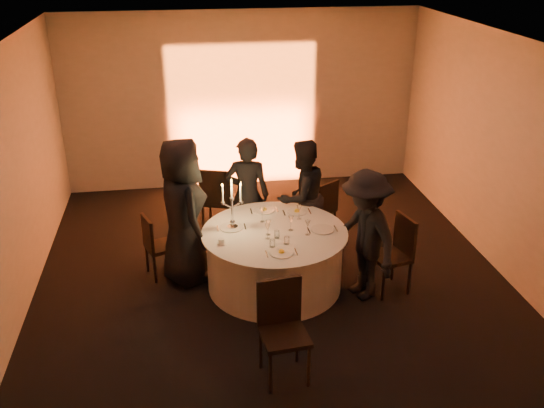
{
  "coord_description": "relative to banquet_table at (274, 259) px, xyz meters",
  "views": [
    {
      "loc": [
        -1.06,
        -6.54,
        4.13
      ],
      "look_at": [
        0.0,
        0.2,
        1.05
      ],
      "focal_mm": 40.0,
      "sensor_mm": 36.0,
      "label": 1
    }
  ],
  "objects": [
    {
      "name": "chair_right",
      "position": [
        1.47,
        -0.3,
        0.17
      ],
      "size": [
        0.52,
        0.52,
        0.98
      ],
      "rotation": [
        0.0,
        0.0,
        -1.34
      ],
      "color": "black",
      "rests_on": "floor"
    },
    {
      "name": "plate_left",
      "position": [
        -0.51,
        0.18,
        0.39
      ],
      "size": [
        0.36,
        0.29,
        0.01
      ],
      "color": "silver",
      "rests_on": "banquet_table"
    },
    {
      "name": "plate_back_right",
      "position": [
        0.38,
        0.5,
        0.4
      ],
      "size": [
        0.35,
        0.25,
        0.08
      ],
      "color": "silver",
      "rests_on": "banquet_table"
    },
    {
      "name": "chair_left",
      "position": [
        -1.46,
        0.48,
        0.09
      ],
      "size": [
        0.48,
        0.48,
        0.86
      ],
      "rotation": [
        0.0,
        0.0,
        1.92
      ],
      "color": "black",
      "rests_on": "floor"
    },
    {
      "name": "wall_front",
      "position": [
        0.0,
        -3.5,
        1.12
      ],
      "size": [
        7.0,
        0.0,
        7.0
      ],
      "primitive_type": "plane",
      "rotation": [
        -1.57,
        0.0,
        0.0
      ],
      "color": "#B3B0A7",
      "rests_on": "floor"
    },
    {
      "name": "guest_back_left",
      "position": [
        -0.21,
        1.03,
        0.44
      ],
      "size": [
        0.67,
        0.51,
        1.66
      ],
      "primitive_type": "imported",
      "rotation": [
        0.0,
        0.0,
        2.94
      ],
      "color": "black",
      "rests_on": "floor"
    },
    {
      "name": "wine_glass_a",
      "position": [
        0.36,
        0.29,
        0.52
      ],
      "size": [
        0.07,
        0.07,
        0.19
      ],
      "color": "silver",
      "rests_on": "banquet_table"
    },
    {
      "name": "tumbler_c",
      "position": [
        0.09,
        -0.34,
        0.43
      ],
      "size": [
        0.07,
        0.07,
        0.09
      ],
      "primitive_type": "cylinder",
      "color": "silver",
      "rests_on": "banquet_table"
    },
    {
      "name": "guest_back_right",
      "position": [
        0.52,
        0.9,
        0.43
      ],
      "size": [
        0.99,
        0.93,
        1.62
      ],
      "primitive_type": "imported",
      "rotation": [
        0.0,
        0.0,
        -2.62
      ],
      "color": "black",
      "rests_on": "floor"
    },
    {
      "name": "plate_back_left",
      "position": [
        -0.04,
        0.61,
        0.4
      ],
      "size": [
        0.36,
        0.28,
        0.08
      ],
      "color": "silver",
      "rests_on": "banquet_table"
    },
    {
      "name": "wine_glass_f",
      "position": [
        0.38,
        -0.15,
        0.52
      ],
      "size": [
        0.07,
        0.07,
        0.19
      ],
      "color": "silver",
      "rests_on": "banquet_table"
    },
    {
      "name": "wall_right",
      "position": [
        3.0,
        0.0,
        1.12
      ],
      "size": [
        0.0,
        7.0,
        7.0
      ],
      "primitive_type": "plane",
      "rotation": [
        1.57,
        0.0,
        -1.57
      ],
      "color": "#B3B0A7",
      "rests_on": "floor"
    },
    {
      "name": "uplighter_fixture",
      "position": [
        0.0,
        3.2,
        -0.33
      ],
      "size": [
        0.25,
        0.12,
        0.1
      ],
      "primitive_type": "cube",
      "color": "black",
      "rests_on": "floor"
    },
    {
      "name": "floor",
      "position": [
        0.0,
        0.0,
        -0.38
      ],
      "size": [
        7.0,
        7.0,
        0.0
      ],
      "primitive_type": "plane",
      "color": "black",
      "rests_on": "ground"
    },
    {
      "name": "chair_back_right",
      "position": [
        0.9,
        1.2,
        0.12
      ],
      "size": [
        0.55,
        0.55,
        0.9
      ],
      "rotation": [
        0.0,
        0.0,
        -2.55
      ],
      "color": "black",
      "rests_on": "floor"
    },
    {
      "name": "guest_right",
      "position": [
        1.03,
        -0.37,
        0.44
      ],
      "size": [
        0.93,
        1.2,
        1.64
      ],
      "primitive_type": "imported",
      "rotation": [
        0.0,
        0.0,
        -1.23
      ],
      "color": "black",
      "rests_on": "floor"
    },
    {
      "name": "wine_glass_e",
      "position": [
        -0.11,
        0.29,
        0.52
      ],
      "size": [
        0.07,
        0.07,
        0.19
      ],
      "color": "silver",
      "rests_on": "banquet_table"
    },
    {
      "name": "plate_front",
      "position": [
        -0.01,
        -0.56,
        0.4
      ],
      "size": [
        0.36,
        0.28,
        0.08
      ],
      "color": "silver",
      "rests_on": "banquet_table"
    },
    {
      "name": "coffee_cup",
      "position": [
        -0.67,
        -0.22,
        0.42
      ],
      "size": [
        0.11,
        0.11,
        0.07
      ],
      "color": "silver",
      "rests_on": "banquet_table"
    },
    {
      "name": "tumbler_a",
      "position": [
        0.0,
        -0.17,
        0.43
      ],
      "size": [
        0.07,
        0.07,
        0.09
      ],
      "primitive_type": "cylinder",
      "color": "silver",
      "rests_on": "banquet_table"
    },
    {
      "name": "chair_back_left",
      "position": [
        -0.59,
        1.58,
        0.21
      ],
      "size": [
        0.58,
        0.58,
        1.05
      ],
      "rotation": [
        0.0,
        0.0,
        2.81
      ],
      "color": "black",
      "rests_on": "floor"
    },
    {
      "name": "banquet_table",
      "position": [
        0.0,
        0.0,
        0.0
      ],
      "size": [
        1.8,
        1.8,
        0.77
      ],
      "color": "black",
      "rests_on": "floor"
    },
    {
      "name": "wine_glass_c",
      "position": [
        -0.09,
        -0.07,
        0.52
      ],
      "size": [
        0.07,
        0.07,
        0.19
      ],
      "color": "silver",
      "rests_on": "banquet_table"
    },
    {
      "name": "wine_glass_b",
      "position": [
        0.2,
        0.0,
        0.52
      ],
      "size": [
        0.07,
        0.07,
        0.19
      ],
      "color": "silver",
      "rests_on": "banquet_table"
    },
    {
      "name": "guest_left",
      "position": [
        -1.1,
        0.37,
        0.56
      ],
      "size": [
        0.86,
        1.07,
        1.9
      ],
      "primitive_type": "imported",
      "rotation": [
        0.0,
        0.0,
        1.89
      ],
      "color": "black",
      "rests_on": "floor"
    },
    {
      "name": "wine_glass_d",
      "position": [
        -0.11,
        -0.17,
        0.52
      ],
      "size": [
        0.07,
        0.07,
        0.19
      ],
      "color": "silver",
      "rests_on": "banquet_table"
    },
    {
      "name": "wall_left",
      "position": [
        -3.0,
        0.0,
        1.12
      ],
      "size": [
        0.0,
        7.0,
        7.0
      ],
      "primitive_type": "plane",
      "rotation": [
        1.57,
        0.0,
        1.57
      ],
      "color": "#B3B0A7",
      "rests_on": "floor"
    },
    {
      "name": "plate_right",
      "position": [
        0.59,
        -0.05,
        0.39
      ],
      "size": [
        0.36,
        0.29,
        0.01
      ],
      "color": "silver",
      "rests_on": "banquet_table"
    },
    {
      "name": "candelabra",
      "position": [
        -0.5,
        0.19,
        0.61
      ],
      "size": [
        0.28,
        0.13,
        0.66
      ],
      "color": "silver",
      "rests_on": "banquet_table"
    },
    {
      "name": "wall_back",
      "position": [
        0.0,
        3.5,
        1.12
      ],
      "size": [
        7.0,
        0.0,
        7.0
      ],
      "primitive_type": "plane",
      "rotation": [
        1.57,
        0.0,
        0.0
      ],
      "color": "#B3B0A7",
      "rests_on": "floor"
    },
    {
      "name": "tumbler_b",
      "position": [
        -0.09,
        -0.39,
        0.43
      ],
      "size": [
        0.07,
        0.07,
        0.09
      ],
      "primitive_type": "cylinder",
      "color": "silver",
      "rests_on": "banquet_table"
    },
    {
      "name": "ceiling",
      "position": [
        0.0,
        0.0,
        2.62
      ],
      "size": [
        7.0,
        7.0,
        0.0
      ],
      "primitive_type": "plane",
      "rotation": [
        3.14,
        0.0,
        0.0
      ],
      "color": "silver",
      "rests_on": "wall_back"
    },
    {
      "name": "chair_front",
      "position": [
        -0.19,
        -1.64,
        0.2
      ],
      "size": [
        0.5,
        0.5,
        1.04
      ],
      "rotation": [
        0.0,
        0.0,
        0.1
      ],
      "color": "black",
      "rests_on": "floor"
    }
  ]
}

